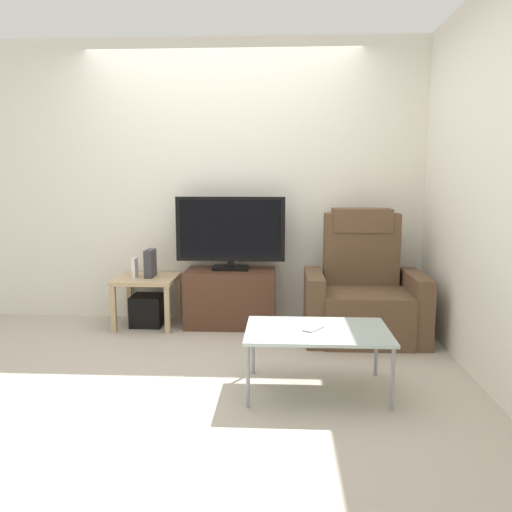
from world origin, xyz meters
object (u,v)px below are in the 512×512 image
book_upright (135,268)px  television (230,231)px  subwoofer_box (148,310)px  game_console (150,263)px  tv_stand (231,298)px  cell_phone (313,329)px  coffee_table (317,333)px  side_table (147,285)px  recliner_armchair (363,294)px

book_upright → television: bearing=4.8°
subwoofer_box → game_console: game_console is taller
tv_stand → book_upright: size_ratio=4.55×
subwoofer_box → cell_phone: 2.02m
television → coffee_table: size_ratio=1.09×
tv_stand → side_table: 0.77m
subwoofer_box → game_console: (0.04, 0.01, 0.44)m
game_console → tv_stand: bearing=1.9°
side_table → cell_phone: bearing=-44.5°
game_console → coffee_table: bearing=-44.8°
tv_stand → book_upright: (-0.86, -0.05, 0.28)m
side_table → cell_phone: side_table is taller
tv_stand → subwoofer_box: bearing=-177.5°
subwoofer_box → coffee_table: size_ratio=0.31×
side_table → coffee_table: 2.02m
tv_stand → game_console: (-0.73, -0.02, 0.32)m
recliner_armchair → coffee_table: recliner_armchair is taller
side_table → coffee_table: side_table is taller
recliner_armchair → book_upright: size_ratio=6.08×
coffee_table → subwoofer_box: bearing=136.1°
television → recliner_armchair: bearing=-14.2°
tv_stand → coffee_table: bearing=-64.2°
recliner_armchair → cell_phone: bearing=-123.2°
tv_stand → recliner_armchair: recliner_armchair is taller
subwoofer_box → cell_phone: (1.43, -1.40, 0.26)m
cell_phone → tv_stand: bearing=149.2°
book_upright → cell_phone: size_ratio=1.18×
game_console → book_upright: bearing=-167.5°
television → recliner_armchair: size_ratio=0.91×
recliner_armchair → book_upright: (-2.02, 0.22, 0.17)m
book_upright → tv_stand: bearing=3.6°
book_upright → side_table: bearing=11.3°
tv_stand → television: bearing=90.0°
subwoofer_box → book_upright: size_ratio=1.58×
recliner_armchair → side_table: 1.93m
side_table → television: bearing=3.9°
book_upright → coffee_table: (1.56, -1.38, -0.17)m
television → recliner_armchair: (1.16, -0.29, -0.49)m
recliner_armchair → subwoofer_box: 1.95m
coffee_table → cell_phone: 0.04m
game_console → coffee_table: (1.42, -1.41, -0.20)m
cell_phone → coffee_table: bearing=38.9°
tv_stand → subwoofer_box: 0.77m
coffee_table → side_table: bearing=136.1°
tv_stand → coffee_table: tv_stand is taller
subwoofer_box → cell_phone: bearing=-44.5°
recliner_armchair → tv_stand: bearing=156.2°
side_table → game_console: 0.20m
television → book_upright: television is taller
cell_phone → television: bearing=148.9°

